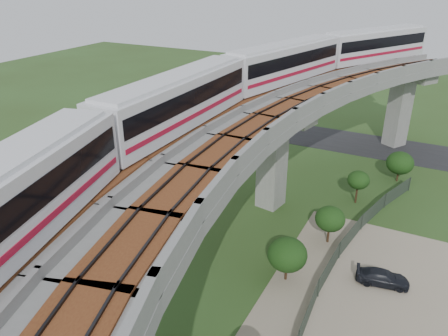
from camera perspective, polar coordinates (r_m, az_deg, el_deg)
The scene contains 10 objects.
ground at distance 33.89m, azimuth -2.06°, elevation -12.17°, with size 160.00×160.00×0.00m, color #31471C.
asphalt_road at distance 58.84m, azimuth 12.23°, elevation 3.97°, with size 60.00×8.00×0.03m, color #232326.
viaduct at distance 27.82m, azimuth 4.60°, elevation 0.71°, with size 19.58×73.98×11.40m.
metro_train at distance 33.84m, azimuth 4.39°, elevation 10.94°, with size 13.91×60.91×3.64m.
fence at distance 30.87m, azimuth 14.60°, elevation -15.63°, with size 3.87×38.73×1.50m.
tree_0 at distance 48.28m, azimuth 22.00°, elevation 0.61°, with size 2.74×2.74×3.23m.
tree_1 at distance 42.38m, azimuth 17.15°, elevation -1.52°, with size 2.03×2.03×3.25m.
tree_2 at distance 35.81m, azimuth 13.69°, elevation -6.48°, with size 2.37×2.37×3.22m.
tree_3 at distance 31.27m, azimuth 8.27°, elevation -11.12°, with size 2.80×2.80×3.35m.
car_dark at distance 33.44m, azimuth 20.01°, elevation -13.29°, with size 1.47×3.62×1.05m, color black.
Camera 1 is at (13.36, -23.57, 20.37)m, focal length 35.00 mm.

